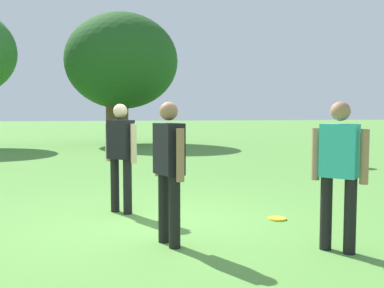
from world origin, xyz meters
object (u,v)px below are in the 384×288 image
Objects in this scene: person_catcher at (339,166)px; tree_far_right at (122,61)px; person_thrower at (121,151)px; trash_can_beside_table at (336,148)px; frisbee at (277,219)px; person_bystander at (169,164)px; tree_broad_center at (111,65)px.

person_catcher is 0.28× the size of tree_far_right.
trash_can_beside_table is (6.00, 4.73, -0.46)m from person_thrower.
frisbee is 0.27× the size of trash_can_beside_table.
person_thrower is 2.49m from frisbee.
tree_far_right is at bearing 90.71° from person_bystander.
person_thrower is at bearing 106.51° from person_bystander.
person_thrower is at bearing -141.77° from trash_can_beside_table.
tree_broad_center reaches higher than person_thrower.
tree_broad_center is at bearing 98.87° from person_catcher.
tree_broad_center is (-2.46, 15.78, 2.62)m from person_catcher.
person_thrower is 0.28× the size of tree_far_right.
person_bystander reaches higher than trash_can_beside_table.
person_thrower is 1.00× the size of person_catcher.
tree_broad_center is at bearing -137.94° from tree_far_right.
tree_far_right is at bearing 42.06° from tree_broad_center.
person_thrower is 13.75m from tree_broad_center.
person_catcher is 1.71× the size of trash_can_beside_table.
tree_far_right is (-0.19, 15.65, 2.81)m from person_bystander.
frisbee is at bearing -82.84° from tree_far_right.
tree_far_right reaches higher than tree_broad_center.
tree_far_right is (0.32, 13.93, 2.81)m from person_thrower.
trash_can_beside_table reaches higher than frisbee.
tree_far_right reaches higher than trash_can_beside_table.
person_catcher is at bearing -84.99° from frisbee.
person_catcher reaches higher than trash_can_beside_table.
person_bystander is 2.11m from frisbee.
tree_broad_center is (-6.17, 8.77, 3.07)m from trash_can_beside_table.
frisbee is 15.32m from tree_far_right.
tree_broad_center reaches higher than frisbee.
frisbee is (-0.13, 1.47, -0.93)m from person_catcher.
tree_far_right is (-5.68, 9.20, 3.27)m from trash_can_beside_table.
tree_far_right reaches higher than frisbee.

